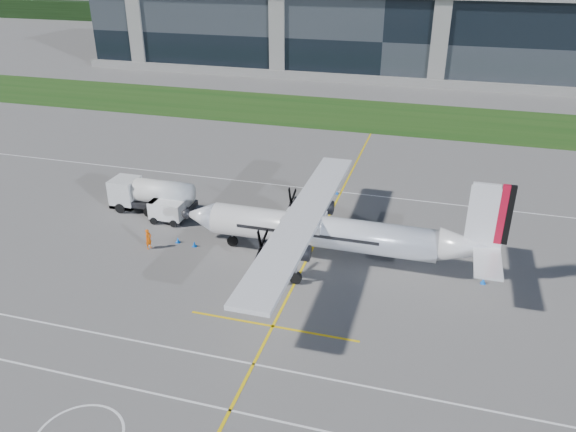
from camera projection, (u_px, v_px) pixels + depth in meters
The scene contains 14 objects.
ground at pixel (351, 130), 78.85m from camera, with size 400.00×400.00×0.00m, color #63605D.
grass_strip at pixel (360, 115), 85.75m from camera, with size 400.00×18.00×0.04m, color #183F11.
terminal_building at pixel (389, 35), 110.14m from camera, with size 120.00×20.00×15.00m, color black.
tree_line at pixel (413, 22), 163.96m from camera, with size 400.00×6.00×6.00m, color black.
yellow_taxiway_centerline at pixel (324, 225), 52.17m from camera, with size 0.20×70.00×0.01m, color yellow.
white_lane_line at pixel (181, 400), 32.18m from camera, with size 90.00×0.15×0.01m, color white.
turboprop_aircraft at pixel (334, 216), 44.59m from camera, with size 26.28×27.25×8.18m, color white, non-canonical shape.
fuel_tanker_truck at pixel (147, 195), 54.32m from camera, with size 8.75×2.84×3.28m, color silver, non-canonical shape.
baggage_tug at pixel (167, 212), 52.43m from camera, with size 3.37×2.02×2.02m, color white, non-canonical shape.
ground_crew_person at pixel (148, 238), 47.74m from camera, with size 0.84×0.60×2.06m, color #F25907.
safety_cone_fwd at pixel (178, 240), 49.00m from camera, with size 0.36×0.36×0.50m, color blue.
safety_cone_tail at pixel (483, 281), 43.06m from camera, with size 0.36×0.36×0.50m, color blue.
safety_cone_nose_port at pixel (194, 244), 48.36m from camera, with size 0.36×0.36×0.50m, color blue.
safety_cone_stbdwing at pixel (337, 192), 58.52m from camera, with size 0.36×0.36×0.50m, color blue.
Camera 1 is at (12.64, -35.68, 23.55)m, focal length 35.00 mm.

